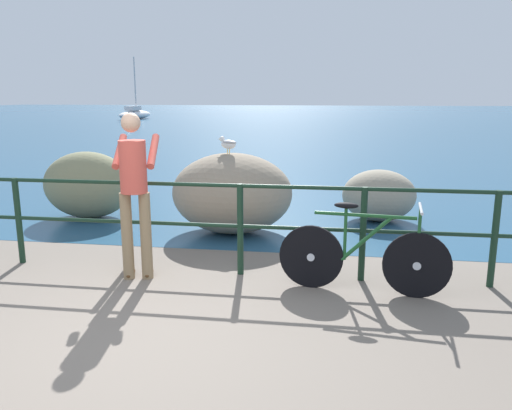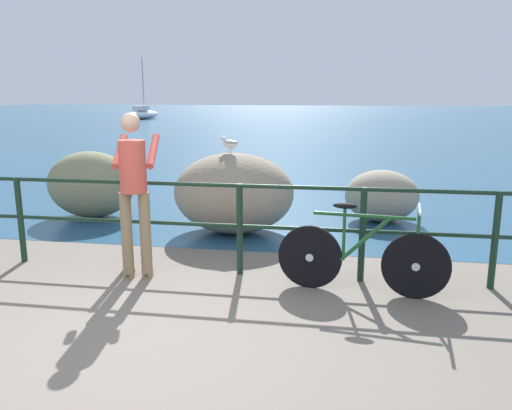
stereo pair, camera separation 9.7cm
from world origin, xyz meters
TOP-DOWN VIEW (x-y plane):
  - ground_plane at (0.00, 20.00)m, footprint 120.00×120.00m
  - sea_surface at (0.00, 47.60)m, footprint 120.00×90.00m
  - promenade_railing at (0.00, 1.77)m, footprint 9.32×0.07m
  - bicycle at (1.97, 1.42)m, footprint 1.69×0.48m
  - person_at_railing at (-0.42, 1.49)m, footprint 0.53×0.67m
  - breakwater_boulder_main at (0.23, 3.48)m, footprint 1.73×1.38m
  - breakwater_boulder_left at (-2.25, 4.03)m, footprint 1.45×0.97m
  - breakwater_boulder_right at (2.39, 4.51)m, footprint 1.14×0.97m
  - seagull at (0.19, 3.46)m, footprint 0.32×0.24m
  - sailboat at (-14.26, 36.36)m, footprint 1.98×4.55m

SIDE VIEW (x-z plane):
  - ground_plane at x=0.00m, z-range -0.10..0.00m
  - sea_surface at x=0.00m, z-range 0.00..0.01m
  - bicycle at x=1.97m, z-range -0.07..0.85m
  - breakwater_boulder_right at x=2.39m, z-range 0.00..0.81m
  - sailboat at x=-14.26m, z-range -2.03..2.87m
  - breakwater_boulder_left at x=-2.25m, z-range 0.00..1.07m
  - breakwater_boulder_main at x=0.23m, z-range 0.00..1.15m
  - promenade_railing at x=0.00m, z-range 0.12..1.15m
  - person_at_railing at x=-0.42m, z-range 0.10..1.88m
  - seagull at x=0.19m, z-range 1.18..1.41m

